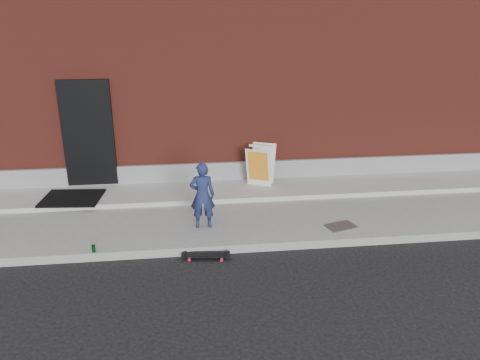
{
  "coord_description": "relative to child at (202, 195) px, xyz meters",
  "views": [
    {
      "loc": [
        -0.57,
        -6.9,
        3.83
      ],
      "look_at": [
        0.35,
        0.8,
        1.01
      ],
      "focal_mm": 35.0,
      "sensor_mm": 36.0,
      "label": 1
    }
  ],
  "objects": [
    {
      "name": "ground",
      "position": [
        0.32,
        -0.79,
        -0.76
      ],
      "size": [
        80.0,
        80.0,
        0.0
      ],
      "primitive_type": "plane",
      "color": "black",
      "rests_on": "ground"
    },
    {
      "name": "child",
      "position": [
        0.0,
        0.0,
        0.0
      ],
      "size": [
        0.45,
        0.3,
        1.21
      ],
      "primitive_type": "imported",
      "rotation": [
        0.0,
        0.0,
        3.11
      ],
      "color": "#1B234D",
      "rests_on": "sidewalk"
    },
    {
      "name": "skateboard",
      "position": [
        -0.0,
        -0.91,
        -0.69
      ],
      "size": [
        0.78,
        0.29,
        0.09
      ],
      "color": "red",
      "rests_on": "ground"
    },
    {
      "name": "doormat",
      "position": [
        -2.58,
        1.4,
        -0.49
      ],
      "size": [
        1.22,
        1.03,
        0.03
      ],
      "primitive_type": "cube",
      "rotation": [
        0.0,
        0.0,
        -0.09
      ],
      "color": "black",
      "rests_on": "apron"
    },
    {
      "name": "sidewalk",
      "position": [
        0.32,
        0.71,
        -0.68
      ],
      "size": [
        20.0,
        3.0,
        0.15
      ],
      "primitive_type": "cube",
      "color": "gray",
      "rests_on": "ground"
    },
    {
      "name": "soda_can",
      "position": [
        -1.8,
        -0.74,
        -0.55
      ],
      "size": [
        0.08,
        0.08,
        0.12
      ],
      "primitive_type": "cylinder",
      "rotation": [
        0.0,
        0.0,
        -0.38
      ],
      "color": "#16702C",
      "rests_on": "sidewalk"
    },
    {
      "name": "pizza_sign",
      "position": [
        1.33,
        1.79,
        -0.07
      ],
      "size": [
        0.74,
        0.78,
        0.88
      ],
      "color": "silver",
      "rests_on": "apron"
    },
    {
      "name": "apron",
      "position": [
        0.32,
        1.61,
        -0.56
      ],
      "size": [
        20.0,
        1.2,
        0.1
      ],
      "primitive_type": "cube",
      "color": "#989792",
      "rests_on": "sidewalk"
    },
    {
      "name": "utility_plate",
      "position": [
        2.47,
        -0.3,
        -0.6
      ],
      "size": [
        0.61,
        0.48,
        0.02
      ],
      "primitive_type": "cube",
      "rotation": [
        0.0,
        0.0,
        0.3
      ],
      "color": "#5D5E63",
      "rests_on": "sidewalk"
    },
    {
      "name": "building",
      "position": [
        0.32,
        6.21,
        1.74
      ],
      "size": [
        20.0,
        8.1,
        5.0
      ],
      "color": "maroon",
      "rests_on": "ground"
    }
  ]
}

